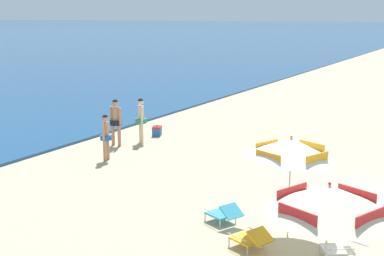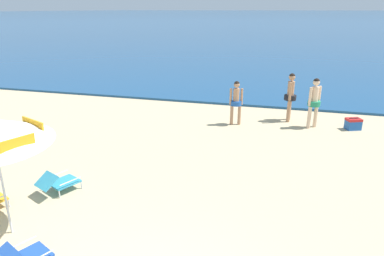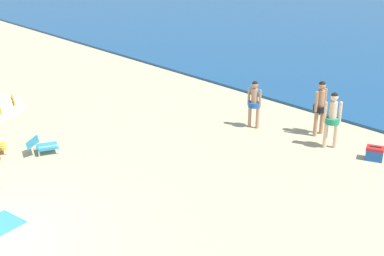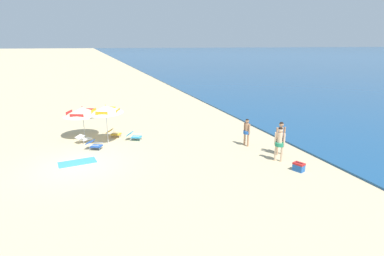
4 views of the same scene
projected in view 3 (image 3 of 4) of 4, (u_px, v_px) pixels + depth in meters
name	position (u px, v px, depth m)	size (l,w,h in m)	color
lounge_chair_under_umbrella	(42.00, 145.00, 16.59)	(0.85, 1.03, 0.53)	teal
person_standing_near_shore	(254.00, 101.00, 18.22)	(0.46, 0.39, 1.61)	tan
person_standing_beside	(320.00, 104.00, 17.61)	(0.44, 0.54, 1.80)	tan
person_wading_in	(332.00, 116.00, 16.69)	(0.43, 0.43, 1.77)	beige
cooler_box	(375.00, 153.00, 16.21)	(0.59, 0.51, 0.43)	#1E56A8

